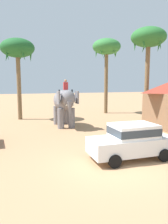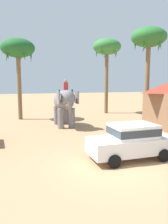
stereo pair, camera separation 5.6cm
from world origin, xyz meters
TOP-DOWN VIEW (x-y plane):
  - ground_plane at (0.00, 0.00)m, footprint 120.00×120.00m
  - car_sedan_foreground at (1.18, 0.81)m, footprint 4.14×1.95m
  - elephant_with_mahout at (-0.35, 9.32)m, footprint 1.63×3.87m
  - palm_tree_behind_elephant at (7.69, 9.91)m, footprint 3.20×3.20m
  - palm_tree_near_hut at (5.94, 15.63)m, footprint 3.20×3.20m
  - palm_tree_left_of_road at (-3.80, 14.06)m, footprint 3.20×3.20m

SIDE VIEW (x-z plane):
  - ground_plane at x=0.00m, z-range 0.00..0.00m
  - car_sedan_foreground at x=1.18m, z-range 0.08..1.78m
  - elephant_with_mahout at x=-0.35m, z-range 0.05..3.93m
  - palm_tree_left_of_road at x=-3.80m, z-range 2.76..10.51m
  - palm_tree_near_hut at x=5.94m, z-range 3.10..11.62m
  - palm_tree_behind_elephant at x=7.69m, z-range 3.14..11.76m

